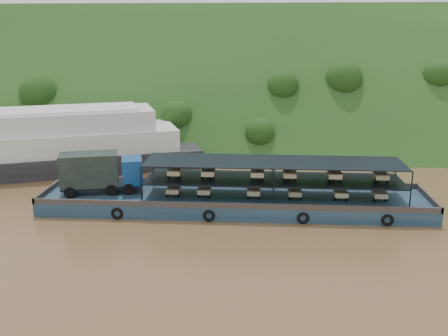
{
  "coord_description": "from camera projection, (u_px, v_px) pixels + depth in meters",
  "views": [
    {
      "loc": [
        1.13,
        -42.59,
        15.92
      ],
      "look_at": [
        -2.0,
        3.0,
        3.2
      ],
      "focal_mm": 40.0,
      "sensor_mm": 36.0,
      "label": 1
    }
  ],
  "objects": [
    {
      "name": "ground",
      "position": [
        244.0,
        211.0,
        45.28
      ],
      "size": [
        160.0,
        160.0,
        0.0
      ],
      "primitive_type": "plane",
      "color": "brown",
      "rests_on": "ground"
    },
    {
      "name": "hillside",
      "position": [
        251.0,
        132.0,
        79.88
      ],
      "size": [
        140.0,
        39.6,
        39.6
      ],
      "primitive_type": "cube",
      "rotation": [
        0.79,
        0.0,
        0.0
      ],
      "color": "#163714",
      "rests_on": "ground"
    },
    {
      "name": "passenger_ferry",
      "position": [
        44.0,
        144.0,
        57.55
      ],
      "size": [
        36.51,
        20.87,
        7.22
      ],
      "rotation": [
        0.0,
        0.0,
        0.36
      ],
      "color": "black",
      "rests_on": "ground"
    },
    {
      "name": "cargo_barge",
      "position": [
        218.0,
        195.0,
        45.82
      ],
      "size": [
        35.0,
        7.18,
        4.98
      ],
      "color": "#122B41",
      "rests_on": "ground"
    }
  ]
}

